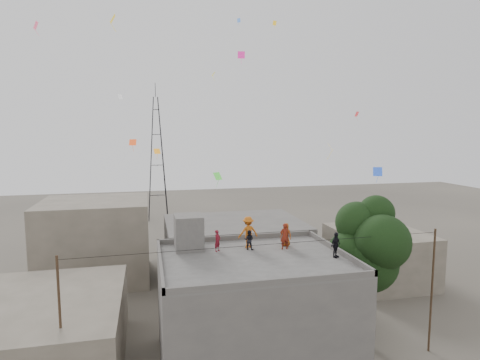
# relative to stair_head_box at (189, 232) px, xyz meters

# --- Properties ---
(main_building) EXTENTS (10.00, 8.00, 6.10)m
(main_building) POSITION_rel_stair_head_box_xyz_m (3.20, -2.60, -4.05)
(main_building) COLOR #55534F
(main_building) RESTS_ON ground
(parapet) EXTENTS (10.00, 8.00, 0.30)m
(parapet) POSITION_rel_stair_head_box_xyz_m (3.20, -2.60, -0.85)
(parapet) COLOR #55534F
(parapet) RESTS_ON main_building
(stair_head_box) EXTENTS (1.60, 1.80, 2.00)m
(stair_head_box) POSITION_rel_stair_head_box_xyz_m (0.00, 0.00, 0.00)
(stair_head_box) COLOR #55534F
(stair_head_box) RESTS_ON main_building
(neighbor_west) EXTENTS (8.00, 10.00, 4.00)m
(neighbor_west) POSITION_rel_stair_head_box_xyz_m (-7.80, -0.60, -5.10)
(neighbor_west) COLOR #645D4F
(neighbor_west) RESTS_ON ground
(neighbor_north) EXTENTS (12.00, 9.00, 5.00)m
(neighbor_north) POSITION_rel_stair_head_box_xyz_m (5.20, 11.40, -4.60)
(neighbor_north) COLOR #55534F
(neighbor_north) RESTS_ON ground
(neighbor_northwest) EXTENTS (9.00, 8.00, 7.00)m
(neighbor_northwest) POSITION_rel_stair_head_box_xyz_m (-6.80, 13.40, -3.60)
(neighbor_northwest) COLOR #645D4F
(neighbor_northwest) RESTS_ON ground
(neighbor_east) EXTENTS (7.00, 8.00, 4.40)m
(neighbor_east) POSITION_rel_stair_head_box_xyz_m (17.20, 7.40, -4.90)
(neighbor_east) COLOR #645D4F
(neighbor_east) RESTS_ON ground
(tree) EXTENTS (4.90, 4.60, 9.10)m
(tree) POSITION_rel_stair_head_box_xyz_m (10.57, -2.00, -1.00)
(tree) COLOR black
(tree) RESTS_ON ground
(utility_line) EXTENTS (20.12, 0.62, 7.40)m
(utility_line) POSITION_rel_stair_head_box_xyz_m (3.70, -3.85, -3.27)
(utility_line) COLOR black
(utility_line) RESTS_ON ground
(transmission_tower) EXTENTS (2.97, 2.97, 20.01)m
(transmission_tower) POSITION_rel_stair_head_box_xyz_m (-0.80, 37.40, 1.97)
(transmission_tower) COLOR black
(transmission_tower) RESTS_ON ground
(person_red_adult) EXTENTS (0.58, 0.41, 1.53)m
(person_red_adult) POSITION_rel_stair_head_box_xyz_m (5.42, -1.32, -0.23)
(person_red_adult) COLOR maroon
(person_red_adult) RESTS_ON main_building
(person_orange_child) EXTENTS (0.81, 0.76, 1.39)m
(person_orange_child) POSITION_rel_stair_head_box_xyz_m (5.72, -0.71, -0.30)
(person_orange_child) COLOR #AD4A13
(person_orange_child) RESTS_ON main_building
(person_dark_child) EXTENTS (0.70, 0.64, 1.15)m
(person_dark_child) POSITION_rel_stair_head_box_xyz_m (3.39, -0.92, -0.43)
(person_dark_child) COLOR black
(person_dark_child) RESTS_ON main_building
(person_dark_adult) EXTENTS (0.87, 0.73, 1.39)m
(person_dark_adult) POSITION_rel_stair_head_box_xyz_m (7.60, -3.44, -0.30)
(person_dark_adult) COLOR black
(person_dark_adult) RESTS_ON main_building
(person_orange_adult) EXTENTS (1.27, 0.83, 1.86)m
(person_orange_adult) POSITION_rel_stair_head_box_xyz_m (3.44, -0.50, -0.07)
(person_orange_adult) COLOR #C35F16
(person_orange_adult) RESTS_ON main_building
(person_red_child) EXTENTS (0.52, 0.52, 1.23)m
(person_red_child) POSITION_rel_stair_head_box_xyz_m (1.55, -0.83, -0.39)
(person_red_child) COLOR maroon
(person_red_child) RESTS_ON main_building
(kites) EXTENTS (22.98, 16.24, 12.97)m
(kites) POSITION_rel_stair_head_box_xyz_m (3.46, 3.81, 8.01)
(kites) COLOR orange
(kites) RESTS_ON ground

